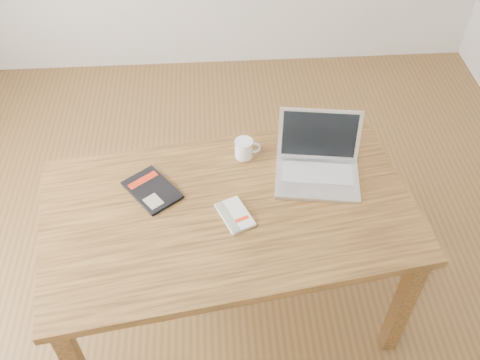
{
  "coord_description": "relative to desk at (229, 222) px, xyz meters",
  "views": [
    {
      "loc": [
        -0.02,
        -1.62,
        2.41
      ],
      "look_at": [
        0.08,
        -0.13,
        0.85
      ],
      "focal_mm": 40.0,
      "sensor_mm": 36.0,
      "label": 1
    }
  ],
  "objects": [
    {
      "name": "desk",
      "position": [
        0.0,
        0.0,
        0.0
      ],
      "size": [
        1.62,
        1.08,
        0.75
      ],
      "rotation": [
        0.0,
        0.0,
        0.15
      ],
      "color": "brown",
      "rests_on": "ground"
    },
    {
      "name": "coffee_mug",
      "position": [
        0.09,
        0.31,
        0.13
      ],
      "size": [
        0.12,
        0.08,
        0.09
      ],
      "rotation": [
        0.0,
        0.0,
        0.02
      ],
      "color": "white",
      "rests_on": "desk"
    },
    {
      "name": "room",
      "position": [
        -0.1,
        0.19,
        0.69
      ],
      "size": [
        4.04,
        4.04,
        2.7
      ],
      "color": "brown",
      "rests_on": "ground"
    },
    {
      "name": "black_guidebook",
      "position": [
        -0.32,
        0.12,
        0.1
      ],
      "size": [
        0.27,
        0.29,
        0.01
      ],
      "rotation": [
        0.0,
        0.0,
        0.64
      ],
      "color": "black",
      "rests_on": "desk"
    },
    {
      "name": "white_guidebook",
      "position": [
        0.02,
        -0.04,
        0.1
      ],
      "size": [
        0.16,
        0.2,
        0.02
      ],
      "rotation": [
        0.0,
        0.0,
        0.4
      ],
      "color": "silver",
      "rests_on": "desk"
    },
    {
      "name": "laptop",
      "position": [
        0.39,
        0.19,
        0.14
      ],
      "size": [
        0.4,
        0.35,
        0.25
      ],
      "rotation": [
        0.0,
        0.0,
        -0.15
      ],
      "color": "silver",
      "rests_on": "desk"
    }
  ]
}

